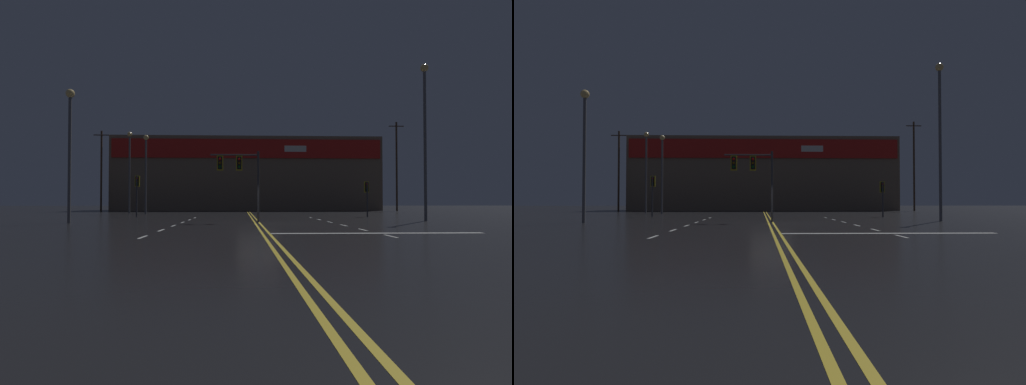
% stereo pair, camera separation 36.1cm
% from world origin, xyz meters
% --- Properties ---
extents(ground_plane, '(200.00, 200.00, 0.00)m').
position_xyz_m(ground_plane, '(0.00, 0.00, 0.00)').
color(ground_plane, black).
extents(road_markings, '(14.54, 60.00, 0.01)m').
position_xyz_m(road_markings, '(0.91, -1.40, 0.00)').
color(road_markings, gold).
rests_on(road_markings, ground).
extents(traffic_signal_median, '(3.23, 0.36, 4.71)m').
position_xyz_m(traffic_signal_median, '(-1.25, 1.67, 3.54)').
color(traffic_signal_median, '#38383D').
rests_on(traffic_signal_median, ground).
extents(traffic_signal_corner_northeast, '(0.42, 0.36, 3.16)m').
position_xyz_m(traffic_signal_corner_northeast, '(10.16, 10.28, 2.31)').
color(traffic_signal_corner_northeast, '#38383D').
rests_on(traffic_signal_corner_northeast, ground).
extents(traffic_signal_corner_northwest, '(0.42, 0.36, 3.69)m').
position_xyz_m(traffic_signal_corner_northwest, '(-10.33, 11.39, 2.71)').
color(traffic_signal_corner_northwest, '#38383D').
rests_on(traffic_signal_corner_northwest, ground).
extents(streetlight_near_left, '(0.56, 0.56, 8.62)m').
position_xyz_m(streetlight_near_left, '(-12.05, 1.31, 5.57)').
color(streetlight_near_left, '#59595E').
rests_on(streetlight_near_left, ground).
extents(streetlight_near_right, '(0.56, 0.56, 9.44)m').
position_xyz_m(streetlight_near_right, '(-13.88, 21.89, 6.02)').
color(streetlight_near_right, '#59595E').
rests_on(streetlight_near_right, ground).
extents(streetlight_median_approach, '(0.56, 0.56, 11.19)m').
position_xyz_m(streetlight_median_approach, '(12.03, 3.04, 6.98)').
color(streetlight_median_approach, '#59595E').
rests_on(streetlight_median_approach, ground).
extents(streetlight_far_right, '(0.56, 0.56, 8.64)m').
position_xyz_m(streetlight_far_right, '(-11.37, 19.16, 5.58)').
color(streetlight_far_right, '#59595E').
rests_on(streetlight_far_right, ground).
extents(building_backdrop, '(39.88, 10.23, 10.98)m').
position_xyz_m(building_backdrop, '(0.00, 38.23, 5.51)').
color(building_backdrop, '#7A6651').
rests_on(building_backdrop, ground).
extents(utility_pole_row, '(44.38, 0.26, 12.89)m').
position_xyz_m(utility_pole_row, '(1.82, 32.09, 6.28)').
color(utility_pole_row, '#4C3828').
rests_on(utility_pole_row, ground).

